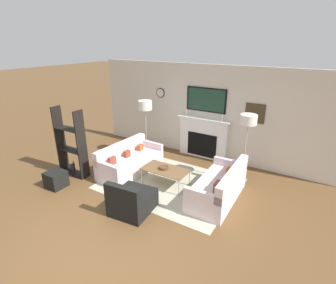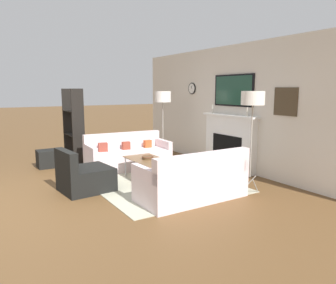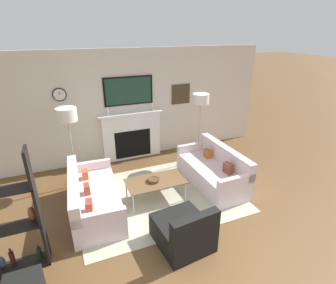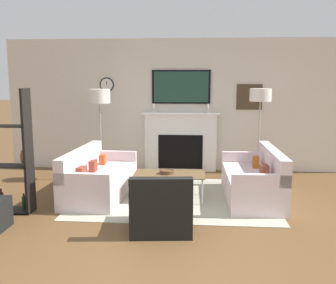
# 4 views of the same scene
# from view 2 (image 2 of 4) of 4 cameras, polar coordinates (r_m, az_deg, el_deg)

# --- Properties ---
(ground_plane) EXTENTS (60.00, 60.00, 0.00)m
(ground_plane) POSITION_cam_2_polar(r_m,az_deg,el_deg) (5.69, -23.18, -9.56)
(ground_plane) COLOR brown
(fireplace_wall) EXTENTS (7.27, 0.28, 2.70)m
(fireplace_wall) POSITION_cam_2_polar(r_m,az_deg,el_deg) (7.33, 11.37, 4.89)
(fireplace_wall) COLOR silver
(fireplace_wall) RESTS_ON ground_plane
(area_rug) EXTENTS (3.12, 2.39, 0.01)m
(area_rug) POSITION_cam_2_polar(r_m,az_deg,el_deg) (6.38, -2.31, -6.74)
(area_rug) COLOR #B0AF97
(area_rug) RESTS_ON ground_plane
(couch_left) EXTENTS (0.91, 1.85, 0.77)m
(couch_left) POSITION_cam_2_polar(r_m,az_deg,el_deg) (7.41, -7.07, -2.42)
(couch_left) COLOR silver
(couch_left) RESTS_ON ground_plane
(couch_right) EXTENTS (0.84, 1.77, 0.81)m
(couch_right) POSITION_cam_2_polar(r_m,az_deg,el_deg) (5.28, 4.39, -6.95)
(couch_right) COLOR silver
(couch_right) RESTS_ON ground_plane
(armchair) EXTENTS (0.83, 0.89, 0.75)m
(armchair) POSITION_cam_2_polar(r_m,az_deg,el_deg) (5.89, -14.44, -5.92)
(armchair) COLOR black
(armchair) RESTS_ON ground_plane
(coffee_table) EXTENTS (1.12, 0.60, 0.42)m
(coffee_table) POSITION_cam_2_polar(r_m,az_deg,el_deg) (6.32, -3.35, -3.29)
(coffee_table) COLOR brown
(coffee_table) RESTS_ON ground_plane
(decorative_bowl) EXTENTS (0.23, 0.23, 0.06)m
(decorative_bowl) POSITION_cam_2_polar(r_m,az_deg,el_deg) (6.34, -3.57, -2.71)
(decorative_bowl) COLOR brown
(decorative_bowl) RESTS_ON coffee_table
(floor_lamp_left) EXTENTS (0.39, 0.39, 1.71)m
(floor_lamp_left) POSITION_cam_2_polar(r_m,az_deg,el_deg) (7.93, -0.92, 7.71)
(floor_lamp_left) COLOR #9E998E
(floor_lamp_left) RESTS_ON ground_plane
(floor_lamp_right) EXTENTS (0.39, 0.39, 1.73)m
(floor_lamp_right) POSITION_cam_2_polar(r_m,az_deg,el_deg) (5.61, 14.56, 7.09)
(floor_lamp_right) COLOR #9E998E
(floor_lamp_right) RESTS_ON ground_plane
(shelf_unit) EXTENTS (0.85, 0.28, 1.77)m
(shelf_unit) POSITION_cam_2_polar(r_m,az_deg,el_deg) (8.12, -16.07, 1.95)
(shelf_unit) COLOR black
(shelf_unit) RESTS_ON ground_plane
(ottoman) EXTENTS (0.42, 0.42, 0.39)m
(ottoman) POSITION_cam_2_polar(r_m,az_deg,el_deg) (7.92, -20.32, -2.75)
(ottoman) COLOR black
(ottoman) RESTS_ON ground_plane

